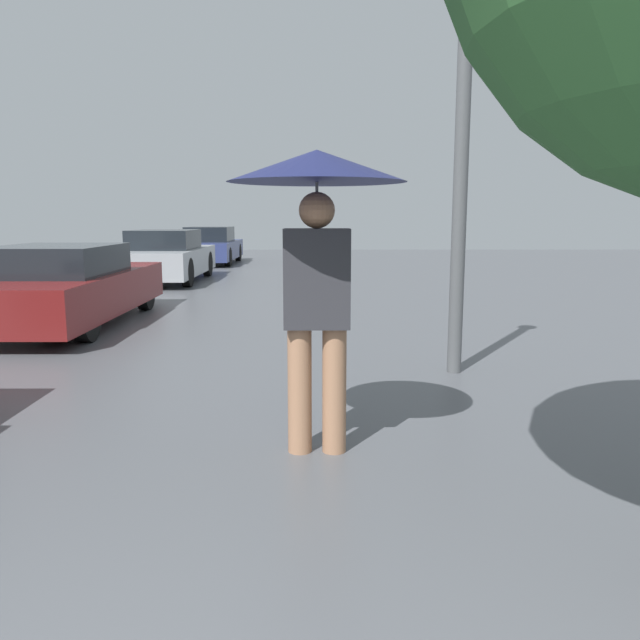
# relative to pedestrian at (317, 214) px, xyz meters

# --- Properties ---
(pedestrian) EXTENTS (1.15, 1.15, 2.00)m
(pedestrian) POSITION_rel_pedestrian_xyz_m (0.00, 0.00, 0.00)
(pedestrian) COLOR #9E7051
(pedestrian) RESTS_ON ground_plane
(parked_car_second) EXTENTS (1.81, 4.52, 1.18)m
(parked_car_second) POSITION_rel_pedestrian_xyz_m (-3.74, 5.15, -1.03)
(parked_car_second) COLOR maroon
(parked_car_second) RESTS_ON ground_plane
(parked_car_third) EXTENTS (1.71, 4.31, 1.27)m
(parked_car_third) POSITION_rel_pedestrian_xyz_m (-3.69, 11.45, -0.99)
(parked_car_third) COLOR #9EA3A8
(parked_car_third) RESTS_ON ground_plane
(parked_car_farthest) EXTENTS (1.69, 4.33, 1.25)m
(parked_car_farthest) POSITION_rel_pedestrian_xyz_m (-3.59, 17.45, -1.01)
(parked_car_farthest) COLOR navy
(parked_car_farthest) RESTS_ON ground_plane
(street_lamp) EXTENTS (0.27, 0.27, 3.85)m
(street_lamp) POSITION_rel_pedestrian_xyz_m (1.42, 2.19, 0.61)
(street_lamp) COLOR #515456
(street_lamp) RESTS_ON ground_plane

